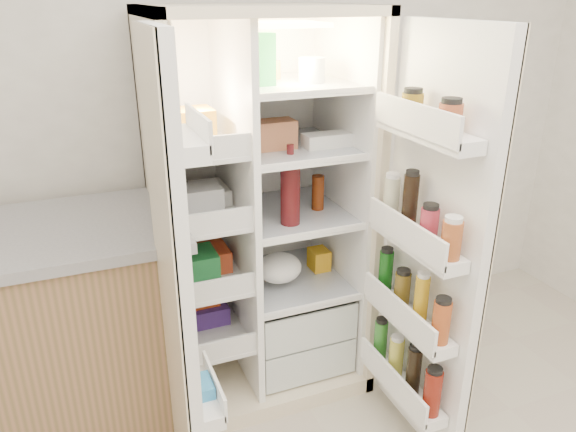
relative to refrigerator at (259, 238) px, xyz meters
name	(u,v)px	position (x,y,z in m)	size (l,w,h in m)	color
wall_back	(252,99)	(0.10, 0.35, 0.60)	(4.00, 0.02, 2.70)	white
refrigerator	(259,238)	(0.00, 0.00, 0.00)	(0.92, 0.70, 1.80)	beige
freezer_door	(176,289)	(-0.51, -0.60, 0.15)	(0.15, 0.40, 1.72)	white
fridge_door	(428,257)	(0.47, -0.69, 0.13)	(0.17, 0.58, 1.72)	white
kitchen_counter	(25,341)	(-1.07, -0.09, -0.25)	(1.35, 0.72, 0.98)	#946A4A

